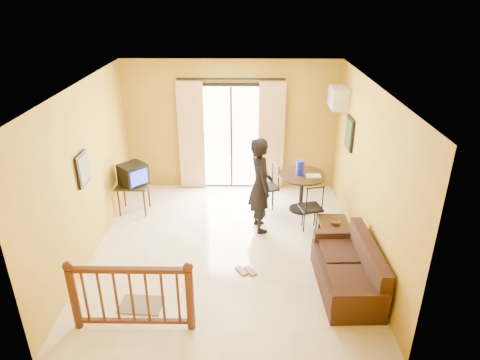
{
  "coord_description": "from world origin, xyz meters",
  "views": [
    {
      "loc": [
        0.3,
        -6.24,
        4.16
      ],
      "look_at": [
        0.22,
        0.2,
        1.2
      ],
      "focal_mm": 32.0,
      "sensor_mm": 36.0,
      "label": 1
    }
  ],
  "objects_px": {
    "dining_table": "(302,182)",
    "coffee_table": "(335,233)",
    "television": "(133,174)",
    "standing_person": "(260,185)",
    "sofa": "(350,272)"
  },
  "relations": [
    {
      "from": "dining_table",
      "to": "coffee_table",
      "type": "relative_size",
      "value": 1.05
    },
    {
      "from": "sofa",
      "to": "coffee_table",
      "type": "bearing_deg",
      "value": 88.11
    },
    {
      "from": "coffee_table",
      "to": "sofa",
      "type": "height_order",
      "value": "sofa"
    },
    {
      "from": "sofa",
      "to": "dining_table",
      "type": "bearing_deg",
      "value": 97.99
    },
    {
      "from": "dining_table",
      "to": "standing_person",
      "type": "relative_size",
      "value": 0.53
    },
    {
      "from": "television",
      "to": "sofa",
      "type": "relative_size",
      "value": 0.37
    },
    {
      "from": "television",
      "to": "dining_table",
      "type": "relative_size",
      "value": 0.67
    },
    {
      "from": "dining_table",
      "to": "standing_person",
      "type": "bearing_deg",
      "value": -139.32
    },
    {
      "from": "sofa",
      "to": "television",
      "type": "bearing_deg",
      "value": 145.72
    },
    {
      "from": "standing_person",
      "to": "television",
      "type": "bearing_deg",
      "value": 61.69
    },
    {
      "from": "television",
      "to": "standing_person",
      "type": "distance_m",
      "value": 2.52
    },
    {
      "from": "dining_table",
      "to": "coffee_table",
      "type": "xyz_separation_m",
      "value": [
        0.43,
        -1.32,
        -0.35
      ]
    },
    {
      "from": "television",
      "to": "standing_person",
      "type": "xyz_separation_m",
      "value": [
        2.44,
        -0.62,
        0.08
      ]
    },
    {
      "from": "sofa",
      "to": "standing_person",
      "type": "height_order",
      "value": "standing_person"
    },
    {
      "from": "dining_table",
      "to": "standing_person",
      "type": "distance_m",
      "value": 1.15
    }
  ]
}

